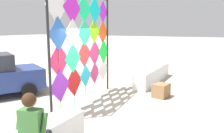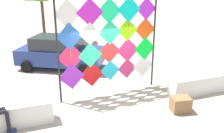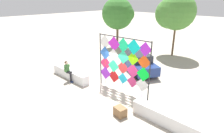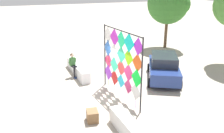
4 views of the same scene
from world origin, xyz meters
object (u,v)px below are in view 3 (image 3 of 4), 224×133
(kite_display_rack, at_px, (123,61))
(cardboard_box_large, at_px, (120,111))
(parked_car, at_px, (139,62))
(seated_vendor, at_px, (68,70))
(tree_broadleaf, at_px, (174,12))
(tree_palm_like, at_px, (119,14))

(kite_display_rack, height_order, cardboard_box_large, kite_display_rack)
(kite_display_rack, distance_m, parked_car, 4.01)
(seated_vendor, distance_m, tree_broadleaf, 12.17)
(seated_vendor, distance_m, parked_car, 5.76)
(seated_vendor, xyz_separation_m, parked_car, (2.60, 5.14, -0.11))
(tree_palm_like, height_order, tree_broadleaf, tree_broadleaf)
(tree_palm_like, bearing_deg, cardboard_box_large, -47.89)
(cardboard_box_large, bearing_deg, tree_broadleaf, 105.74)
(tree_palm_like, bearing_deg, seated_vendor, -68.58)
(parked_car, relative_size, tree_broadleaf, 0.69)
(cardboard_box_large, distance_m, tree_palm_like, 14.66)
(seated_vendor, height_order, parked_car, parked_car)
(cardboard_box_large, height_order, tree_broadleaf, tree_broadleaf)
(seated_vendor, height_order, tree_broadleaf, tree_broadleaf)
(cardboard_box_large, bearing_deg, seated_vendor, 173.87)
(kite_display_rack, xyz_separation_m, seated_vendor, (-3.87, -1.56, -1.18))
(tree_palm_like, xyz_separation_m, tree_broadleaf, (6.10, 1.53, 0.39))
(tree_palm_like, distance_m, tree_broadleaf, 6.30)
(parked_car, distance_m, tree_broadleaf, 7.29)
(parked_car, height_order, tree_broadleaf, tree_broadleaf)
(seated_vendor, bearing_deg, cardboard_box_large, -6.13)
(tree_palm_like, bearing_deg, tree_broadleaf, 14.08)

